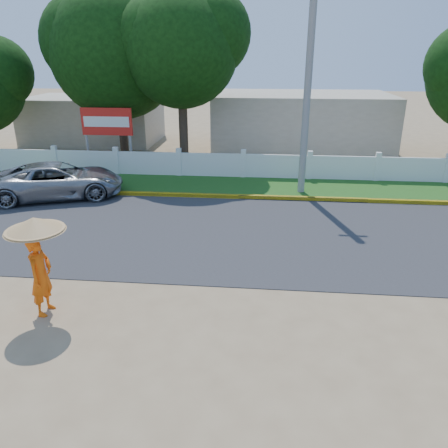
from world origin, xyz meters
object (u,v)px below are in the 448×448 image
utility_pole (308,85)px  vehicle (58,180)px  monk_with_parasol (38,252)px  billboard (107,125)px

utility_pole → vehicle: (-9.69, -1.60, -3.57)m
vehicle → utility_pole: bearing=-100.7°
utility_pole → monk_with_parasol: size_ratio=3.75×
billboard → monk_with_parasol: bearing=-77.0°
monk_with_parasol → billboard: (-2.95, 12.76, 0.66)m
monk_with_parasol → utility_pole: bearing=56.9°
utility_pole → monk_with_parasol: (-6.27, -9.62, -2.78)m
utility_pole → billboard: bearing=161.2°
vehicle → monk_with_parasol: size_ratio=2.20×
vehicle → monk_with_parasol: bearing=-177.0°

